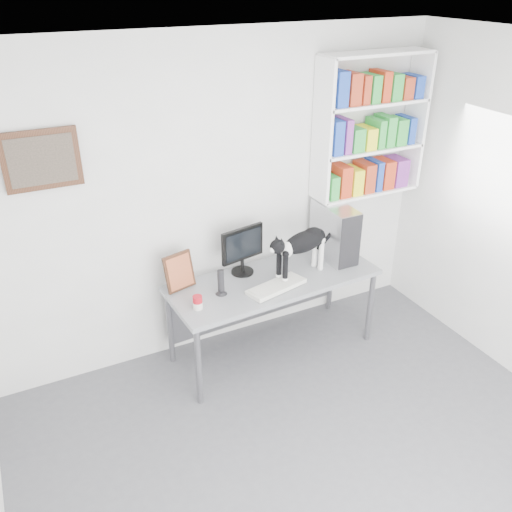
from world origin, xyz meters
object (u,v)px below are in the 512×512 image
object	(u,v)px
cat	(302,253)
leaning_print	(179,271)
keyboard	(276,286)
speaker	(221,282)
monitor	(242,250)
desk	(273,315)
soup_can	(198,302)
pc_tower	(334,232)
bookshelf	(371,126)

from	to	relation	value
cat	leaning_print	bearing A→B (deg)	153.18
keyboard	speaker	bearing A→B (deg)	151.14
monitor	leaning_print	xyz separation A→B (m)	(-0.56, -0.00, -0.06)
desk	cat	size ratio (longest dim) A/B	2.67
keyboard	cat	world-z (taller)	cat
soup_can	cat	distance (m)	1.00
monitor	keyboard	size ratio (longest dim) A/B	0.85
monitor	pc_tower	size ratio (longest dim) A/B	0.88
leaning_print	soup_can	distance (m)	0.37
bookshelf	soup_can	distance (m)	2.15
bookshelf	desk	distance (m)	1.85
keyboard	soup_can	xyz separation A→B (m)	(-0.68, 0.01, 0.04)
speaker	cat	size ratio (longest dim) A/B	0.33
keyboard	cat	xyz separation A→B (m)	(0.30, 0.11, 0.19)
keyboard	speaker	xyz separation A→B (m)	(-0.43, 0.13, 0.09)
speaker	cat	bearing A→B (deg)	15.15
pc_tower	bookshelf	bearing A→B (deg)	21.76
monitor	speaker	distance (m)	0.40
soup_can	leaning_print	bearing A→B (deg)	93.27
desk	monitor	distance (m)	0.65
desk	speaker	xyz separation A→B (m)	(-0.49, -0.03, 0.48)
pc_tower	leaning_print	world-z (taller)	pc_tower
keyboard	cat	distance (m)	0.37
keyboard	leaning_print	bearing A→B (deg)	140.05
pc_tower	cat	bearing A→B (deg)	-158.66
leaning_print	soup_can	bearing A→B (deg)	-101.63
desk	soup_can	xyz separation A→B (m)	(-0.74, -0.15, 0.43)
pc_tower	soup_can	bearing A→B (deg)	-168.96
speaker	soup_can	xyz separation A→B (m)	(-0.24, -0.12, -0.06)
monitor	bookshelf	bearing A→B (deg)	-7.99
bookshelf	keyboard	size ratio (longest dim) A/B	2.45
leaning_print	keyboard	bearing A→B (deg)	-42.08
bookshelf	keyboard	bearing A→B (deg)	-159.37
pc_tower	speaker	bearing A→B (deg)	-172.35
monitor	leaning_print	distance (m)	0.57
soup_can	speaker	bearing A→B (deg)	25.30
pc_tower	leaning_print	xyz separation A→B (m)	(-1.43, 0.09, -0.09)
desk	speaker	world-z (taller)	speaker
bookshelf	leaning_print	distance (m)	2.07
speaker	bookshelf	bearing A→B (deg)	27.49
keyboard	soup_can	size ratio (longest dim) A/B	4.60
desk	pc_tower	size ratio (longest dim) A/B	3.64
monitor	keyboard	xyz separation A→B (m)	(0.14, -0.36, -0.20)
speaker	leaning_print	distance (m)	0.36
monitor	pc_tower	world-z (taller)	pc_tower
keyboard	speaker	size ratio (longest dim) A/B	2.30
soup_can	monitor	bearing A→B (deg)	32.92
pc_tower	soup_can	distance (m)	1.44
bookshelf	pc_tower	size ratio (longest dim) A/B	2.51
pc_tower	speaker	distance (m)	1.18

